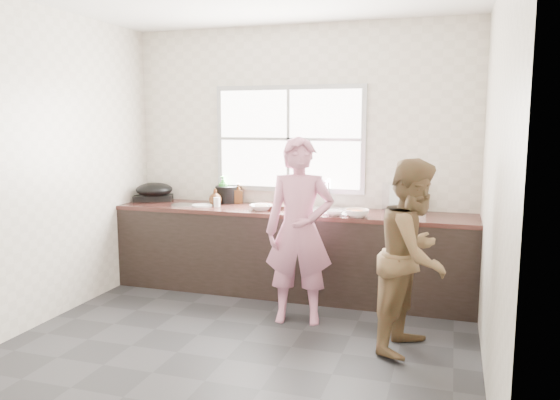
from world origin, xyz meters
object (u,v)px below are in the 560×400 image
(woman, at_px, (299,237))
(bottle_brown_short, at_px, (215,198))
(bowl_held, at_px, (334,212))
(burner, at_px, (154,197))
(bowl_crabs, at_px, (357,214))
(plate_food, at_px, (202,205))
(bottle_brown_tall, at_px, (238,194))
(dish_rack, at_px, (404,198))
(pot_lid_left, at_px, (182,205))
(bowl_mince, at_px, (261,207))
(cutting_board, at_px, (271,206))
(pot_lid_right, at_px, (186,205))
(person_side, at_px, (414,256))
(glass_jar, at_px, (217,202))
(wok, at_px, (154,190))
(black_pot, at_px, (227,194))
(bottle_green, at_px, (223,189))

(woman, relative_size, bottle_brown_short, 9.50)
(bowl_held, distance_m, burner, 2.19)
(bowl_crabs, relative_size, burner, 0.43)
(plate_food, height_order, bottle_brown_tall, bottle_brown_tall)
(dish_rack, bearing_deg, plate_food, 166.41)
(pot_lid_left, bearing_deg, bowl_mince, -1.65)
(bowl_mince, relative_size, pot_lid_left, 0.89)
(cutting_board, xyz_separation_m, pot_lid_left, (-0.93, -0.13, -0.01))
(bowl_held, distance_m, dish_rack, 0.74)
(pot_lid_right, bearing_deg, bowl_crabs, -3.46)
(bowl_crabs, relative_size, plate_food, 0.85)
(burner, bearing_deg, bowl_mince, -13.18)
(cutting_board, distance_m, bottle_brown_tall, 0.48)
(person_side, distance_m, bottle_brown_short, 2.38)
(bottle_brown_tall, distance_m, bottle_brown_short, 0.26)
(woman, relative_size, bowl_crabs, 8.41)
(bowl_crabs, bearing_deg, bowl_held, 180.00)
(bowl_held, distance_m, pot_lid_right, 1.60)
(glass_jar, distance_m, wok, 0.80)
(woman, distance_m, burner, 2.17)
(bowl_crabs, height_order, black_pot, black_pot)
(bottle_brown_tall, xyz_separation_m, bottle_brown_short, (-0.18, -0.19, -0.02))
(woman, height_order, glass_jar, woman)
(bowl_mince, bearing_deg, wok, 172.35)
(plate_food, relative_size, glass_jar, 2.16)
(bottle_brown_short, bearing_deg, bottle_green, 87.27)
(person_side, relative_size, plate_food, 7.01)
(bottle_green, height_order, wok, bottle_green)
(cutting_board, relative_size, burner, 0.89)
(bowl_held, bearing_deg, plate_food, 174.76)
(bottle_green, distance_m, burner, 0.84)
(cutting_board, relative_size, glass_jar, 3.81)
(bowl_held, distance_m, wok, 2.07)
(bowl_crabs, bearing_deg, person_side, -54.92)
(cutting_board, height_order, plate_food, cutting_board)
(bottle_green, bearing_deg, plate_food, -108.55)
(plate_food, relative_size, bottle_green, 0.71)
(person_side, relative_size, cutting_board, 3.96)
(black_pot, distance_m, bottle_green, 0.07)
(bowl_held, height_order, plate_food, bowl_held)
(plate_food, bearing_deg, glass_jar, 9.03)
(woman, bearing_deg, bottle_green, 129.34)
(bowl_mince, relative_size, black_pot, 0.89)
(person_side, relative_size, bottle_brown_short, 9.27)
(woman, bearing_deg, black_pot, 128.21)
(bowl_mince, height_order, bottle_green, bottle_green)
(bowl_mince, xyz_separation_m, pot_lid_right, (-0.84, 0.02, -0.02))
(black_pot, bearing_deg, person_side, -31.37)
(glass_jar, xyz_separation_m, burner, (-0.88, 0.26, -0.02))
(bottle_green, distance_m, glass_jar, 0.31)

